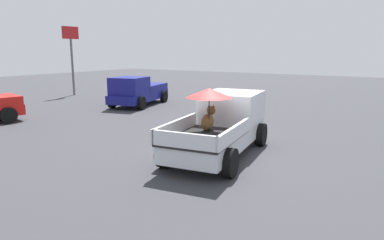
# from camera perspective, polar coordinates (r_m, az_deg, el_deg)

# --- Properties ---
(ground_plane) EXTENTS (80.00, 80.00, 0.00)m
(ground_plane) POSITION_cam_1_polar(r_m,az_deg,el_deg) (11.41, 4.20, -5.72)
(ground_plane) COLOR #38383D
(pickup_truck_main) EXTENTS (5.27, 2.85, 2.22)m
(pickup_truck_main) POSITION_cam_1_polar(r_m,az_deg,el_deg) (11.59, 5.02, -0.47)
(pickup_truck_main) COLOR black
(pickup_truck_main) RESTS_ON ground
(pickup_truck_red) EXTENTS (5.09, 3.03, 1.80)m
(pickup_truck_red) POSITION_cam_1_polar(r_m,az_deg,el_deg) (21.77, -8.83, 4.65)
(pickup_truck_red) COLOR black
(pickup_truck_red) RESTS_ON ground
(motel_sign) EXTENTS (1.40, 0.16, 5.06)m
(motel_sign) POSITION_cam_1_polar(r_m,az_deg,el_deg) (28.05, -19.04, 11.13)
(motel_sign) COLOR #59595B
(motel_sign) RESTS_ON ground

